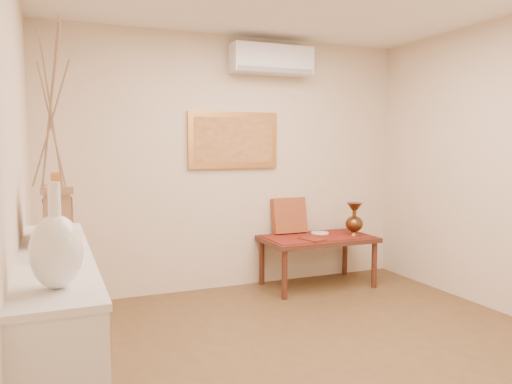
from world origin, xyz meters
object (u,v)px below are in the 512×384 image
mantel_clock (58,213)px  wooden_chest (57,216)px  brass_urn_tall (354,215)px  display_ledge (57,341)px  white_vase (53,154)px  low_table (318,243)px

mantel_clock → wooden_chest: (-0.00, 0.28, -0.05)m
brass_urn_tall → display_ledge: (-3.07, -1.78, -0.29)m
mantel_clock → brass_urn_tall: bearing=26.6°
white_vase → wooden_chest: size_ratio=4.39×
wooden_chest → mantel_clock: bearing=-89.4°
white_vase → low_table: bearing=44.3°
white_vase → display_ledge: 1.26m
mantel_clock → wooden_chest: 0.28m
white_vase → display_ledge: size_ratio=0.53×
low_table → white_vase: bearing=-135.7°
display_ledge → mantel_clock: bearing=83.3°
brass_urn_tall → display_ledge: size_ratio=0.22×
white_vase → mantel_clock: bearing=88.7°
display_ledge → brass_urn_tall: bearing=30.0°
white_vase → brass_urn_tall: size_ratio=2.45×
white_vase → brass_urn_tall: 4.03m
display_ledge → wooden_chest: (0.03, 0.53, 0.61)m
wooden_chest → display_ledge: bearing=-92.9°
brass_urn_tall → display_ledge: 3.56m
white_vase → mantel_clock: (0.02, 0.98, -0.36)m
low_table → display_ledge: bearing=-144.9°
wooden_chest → low_table: bearing=27.0°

